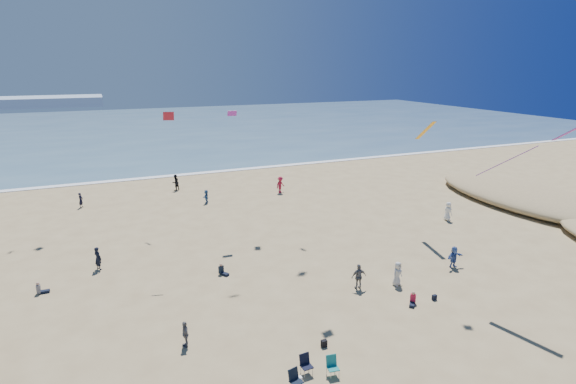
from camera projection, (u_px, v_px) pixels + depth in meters
name	position (u px, v px, depth m)	size (l,w,h in m)	color
ocean	(134.00, 129.00, 103.98)	(220.00, 100.00, 0.06)	#476B84
surf_line	(166.00, 176.00, 59.69)	(220.00, 1.20, 0.08)	white
standing_flyers	(271.00, 233.00, 37.34)	(32.94, 43.32, 1.90)	slate
seated_group	(289.00, 341.00, 23.49)	(22.52, 24.55, 0.84)	silver
chair_cluster	(312.00, 371.00, 21.08)	(2.70, 1.48, 1.00)	black
white_tote	(298.00, 381.00, 20.85)	(0.35, 0.20, 0.40)	white
black_backpack	(324.00, 343.00, 23.67)	(0.30, 0.22, 0.38)	black
navy_bag	(434.00, 297.00, 28.39)	(0.28, 0.18, 0.34)	black
kites_aloft	(350.00, 44.00, 30.97)	(43.77, 40.61, 27.53)	pink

